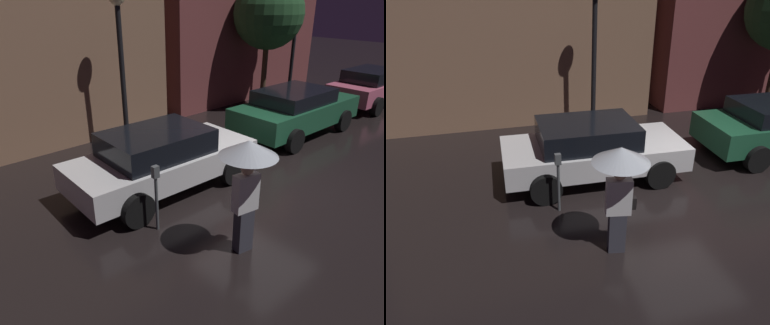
% 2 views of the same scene
% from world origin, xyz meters
% --- Properties ---
extents(ground_plane, '(60.00, 60.00, 0.00)m').
position_xyz_m(ground_plane, '(0.00, 0.00, 0.00)').
color(ground_plane, black).
extents(parked_car_white, '(4.28, 1.98, 1.41)m').
position_xyz_m(parked_car_white, '(-1.94, 1.29, 0.75)').
color(parked_car_white, silver).
rests_on(parked_car_white, ground).
extents(pedestrian_with_umbrella, '(0.94, 0.94, 2.01)m').
position_xyz_m(pedestrian_with_umbrella, '(-2.28, -1.38, 1.54)').
color(pedestrian_with_umbrella, '#383842').
rests_on(pedestrian_with_umbrella, ground).
extents(parking_meter, '(0.12, 0.10, 1.30)m').
position_xyz_m(parking_meter, '(-3.00, 0.08, 0.80)').
color(parking_meter, '#4C5154').
rests_on(parking_meter, ground).
extents(street_lamp_near, '(0.43, 0.43, 4.20)m').
position_xyz_m(street_lamp_near, '(-1.09, 3.99, 2.97)').
color(street_lamp_near, black).
rests_on(street_lamp_near, ground).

